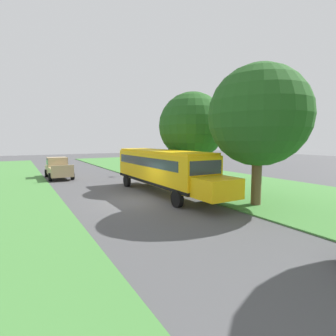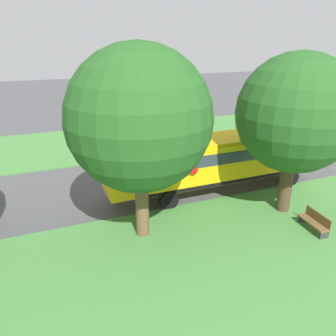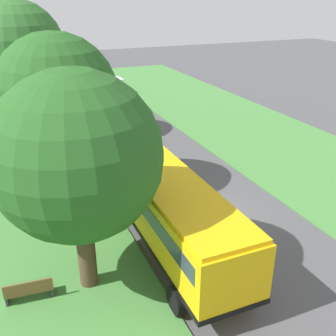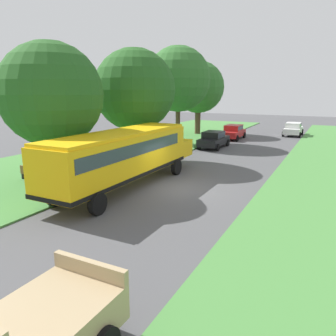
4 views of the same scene
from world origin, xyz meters
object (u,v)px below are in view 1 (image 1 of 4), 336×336
at_px(school_bus, 163,167).
at_px(oak_tree_beside_bus, 194,127).
at_px(oak_tree_roadside_mid, 262,117).
at_px(trash_bin, 137,170).
at_px(stop_sign, 133,160).
at_px(pickup_truck, 58,168).
at_px(park_bench, 210,179).

bearing_deg(school_bus, oak_tree_beside_bus, -160.19).
bearing_deg(oak_tree_roadside_mid, trash_bin, -88.07).
height_order(oak_tree_beside_bus, stop_sign, oak_tree_beside_bus).
bearing_deg(trash_bin, pickup_truck, -10.15).
distance_m(oak_tree_beside_bus, park_bench, 4.90).
height_order(school_bus, oak_tree_roadside_mid, oak_tree_roadside_mid).
xyz_separation_m(oak_tree_beside_bus, trash_bin, (1.09, -9.51, -4.53)).
bearing_deg(oak_tree_roadside_mid, pickup_truck, -64.55).
xyz_separation_m(school_bus, oak_tree_roadside_mid, (-3.23, 5.98, 3.31)).
xyz_separation_m(stop_sign, park_bench, (-3.85, 8.54, -1.26)).
bearing_deg(school_bus, stop_sign, -100.29).
distance_m(oak_tree_roadside_mid, trash_bin, 17.52).
height_order(oak_tree_roadside_mid, park_bench, oak_tree_roadside_mid).
xyz_separation_m(pickup_truck, stop_sign, (-7.30, 2.28, 0.66)).
xyz_separation_m(school_bus, trash_bin, (-2.66, -10.86, -1.47)).
bearing_deg(school_bus, park_bench, -165.20).
bearing_deg(oak_tree_roadside_mid, park_bench, -108.09).
height_order(pickup_truck, oak_tree_beside_bus, oak_tree_beside_bus).
relative_size(school_bus, park_bench, 7.58).
height_order(pickup_truck, oak_tree_roadside_mid, oak_tree_roadside_mid).
bearing_deg(oak_tree_beside_bus, oak_tree_roadside_mid, 85.89).
xyz_separation_m(oak_tree_roadside_mid, trash_bin, (0.57, -16.84, -4.78)).
relative_size(oak_tree_beside_bus, trash_bin, 8.71).
distance_m(oak_tree_beside_bus, trash_bin, 10.59).
distance_m(park_bench, trash_bin, 9.83).
xyz_separation_m(pickup_truck, oak_tree_beside_bus, (-9.23, 10.96, 3.91)).
bearing_deg(trash_bin, school_bus, 76.22).
distance_m(school_bus, oak_tree_beside_bus, 5.03).
bearing_deg(park_bench, trash_bin, -72.17).
xyz_separation_m(park_bench, trash_bin, (3.01, -9.36, -0.02)).
height_order(stop_sign, trash_bin, stop_sign).
bearing_deg(trash_bin, stop_sign, 44.27).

